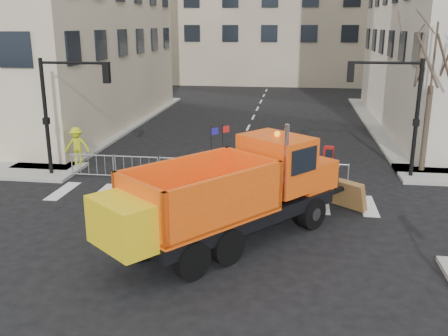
# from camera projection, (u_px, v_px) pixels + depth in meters

# --- Properties ---
(ground) EXTENTS (120.00, 120.00, 0.00)m
(ground) POSITION_uv_depth(u_px,v_px,m) (184.00, 259.00, 15.05)
(ground) COLOR black
(ground) RESTS_ON ground
(sidewalk_back) EXTENTS (64.00, 5.00, 0.15)m
(sidewalk_back) POSITION_uv_depth(u_px,v_px,m) (224.00, 175.00, 23.11)
(sidewalk_back) COLOR gray
(sidewalk_back) RESTS_ON ground
(traffic_light_left) EXTENTS (0.18, 0.18, 5.40)m
(traffic_light_left) POSITION_uv_depth(u_px,v_px,m) (46.00, 119.00, 22.53)
(traffic_light_left) COLOR black
(traffic_light_left) RESTS_ON ground
(traffic_light_right) EXTENTS (0.18, 0.18, 5.40)m
(traffic_light_right) POSITION_uv_depth(u_px,v_px,m) (416.00, 120.00, 22.16)
(traffic_light_right) COLOR black
(traffic_light_right) RESTS_ON ground
(crowd_barriers) EXTENTS (12.60, 0.60, 1.10)m
(crowd_barriers) POSITION_uv_depth(u_px,v_px,m) (205.00, 170.00, 22.23)
(crowd_barriers) COLOR #9EA0A5
(crowd_barriers) RESTS_ON ground
(street_tree) EXTENTS (3.00, 3.00, 7.50)m
(street_tree) POSITION_uv_depth(u_px,v_px,m) (430.00, 94.00, 22.73)
(street_tree) COLOR #382B21
(street_tree) RESTS_ON ground
(plow_truck) EXTENTS (8.38, 9.37, 3.87)m
(plow_truck) POSITION_uv_depth(u_px,v_px,m) (230.00, 192.00, 15.75)
(plow_truck) COLOR black
(plow_truck) RESTS_ON ground
(cop_a) EXTENTS (0.83, 0.66, 2.00)m
(cop_a) POSITION_uv_depth(u_px,v_px,m) (308.00, 183.00, 18.97)
(cop_a) COLOR black
(cop_a) RESTS_ON ground
(cop_b) EXTENTS (0.95, 0.78, 1.79)m
(cop_b) POSITION_uv_depth(u_px,v_px,m) (303.00, 177.00, 20.09)
(cop_b) COLOR black
(cop_b) RESTS_ON ground
(cop_c) EXTENTS (0.86, 1.26, 1.98)m
(cop_c) POSITION_uv_depth(u_px,v_px,m) (312.00, 186.00, 18.64)
(cop_c) COLOR black
(cop_c) RESTS_ON ground
(worker) EXTENTS (1.30, 0.89, 1.85)m
(worker) POSITION_uv_depth(u_px,v_px,m) (77.00, 146.00, 24.50)
(worker) COLOR #B7C517
(worker) RESTS_ON sidewalk_back
(newspaper_box) EXTENTS (0.52, 0.48, 1.10)m
(newspaper_box) POSITION_uv_depth(u_px,v_px,m) (328.00, 158.00, 23.70)
(newspaper_box) COLOR #A6100C
(newspaper_box) RESTS_ON sidewalk_back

